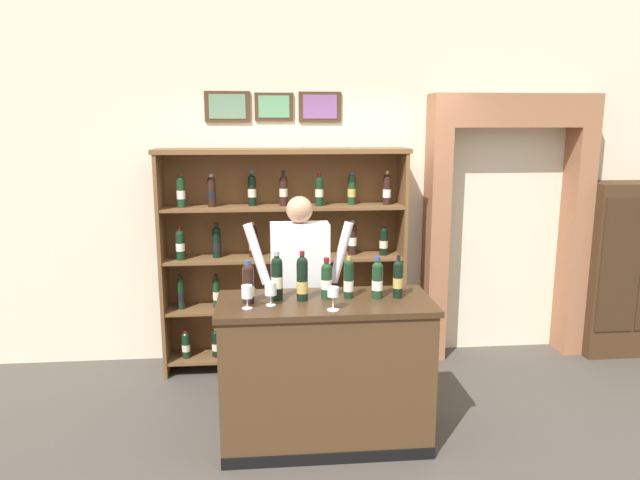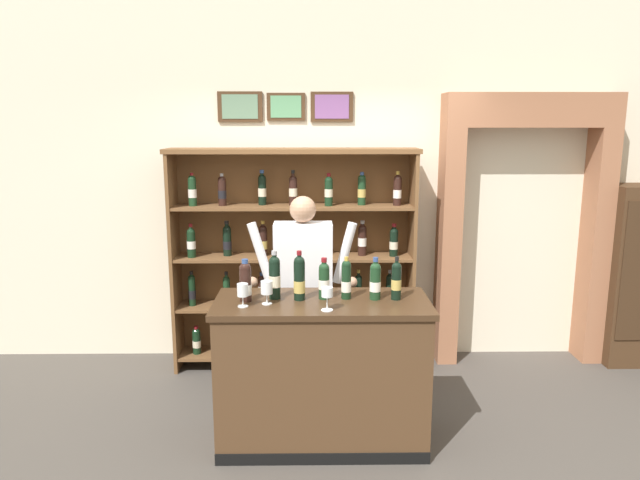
# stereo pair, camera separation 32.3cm
# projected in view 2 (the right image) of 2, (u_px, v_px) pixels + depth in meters

# --- Properties ---
(ground_plane) EXTENTS (14.00, 14.00, 0.02)m
(ground_plane) POSITION_uv_depth(u_px,v_px,m) (339.00, 441.00, 4.11)
(ground_plane) COLOR #47423D
(back_wall) EXTENTS (12.00, 0.19, 3.31)m
(back_wall) POSITION_uv_depth(u_px,v_px,m) (332.00, 181.00, 5.42)
(back_wall) COLOR beige
(back_wall) RESTS_ON ground
(wine_shelf) EXTENTS (2.16, 0.37, 1.97)m
(wine_shelf) POSITION_uv_depth(u_px,v_px,m) (294.00, 254.00, 5.20)
(wine_shelf) COLOR brown
(wine_shelf) RESTS_ON ground
(archway_doorway) EXTENTS (1.52, 0.45, 2.44)m
(archway_doorway) POSITION_uv_depth(u_px,v_px,m) (520.00, 212.00, 5.37)
(archway_doorway) COLOR #9E6647
(archway_doorway) RESTS_ON ground
(tasting_counter) EXTENTS (1.44, 0.63, 1.02)m
(tasting_counter) POSITION_uv_depth(u_px,v_px,m) (322.00, 372.00, 4.01)
(tasting_counter) COLOR #4C331E
(tasting_counter) RESTS_ON ground
(shopkeeper) EXTENTS (0.84, 0.22, 1.65)m
(shopkeeper) POSITION_uv_depth(u_px,v_px,m) (303.00, 277.00, 4.47)
(shopkeeper) COLOR #2D3347
(shopkeeper) RESTS_ON ground
(tasting_bottle_chianti) EXTENTS (0.08, 0.08, 0.29)m
(tasting_bottle_chianti) POSITION_uv_depth(u_px,v_px,m) (245.00, 281.00, 3.88)
(tasting_bottle_chianti) COLOR black
(tasting_bottle_chianti) RESTS_ON tasting_counter
(tasting_bottle_riserva) EXTENTS (0.08, 0.08, 0.33)m
(tasting_bottle_riserva) POSITION_uv_depth(u_px,v_px,m) (275.00, 276.00, 3.93)
(tasting_bottle_riserva) COLOR black
(tasting_bottle_riserva) RESTS_ON tasting_counter
(tasting_bottle_grappa) EXTENTS (0.08, 0.08, 0.34)m
(tasting_bottle_grappa) POSITION_uv_depth(u_px,v_px,m) (299.00, 278.00, 3.90)
(tasting_bottle_grappa) COLOR black
(tasting_bottle_grappa) RESTS_ON tasting_counter
(tasting_bottle_brunello) EXTENTS (0.07, 0.07, 0.28)m
(tasting_bottle_brunello) POSITION_uv_depth(u_px,v_px,m) (324.00, 280.00, 3.93)
(tasting_bottle_brunello) COLOR #19381E
(tasting_bottle_brunello) RESTS_ON tasting_counter
(tasting_bottle_prosecco) EXTENTS (0.07, 0.07, 0.29)m
(tasting_bottle_prosecco) POSITION_uv_depth(u_px,v_px,m) (346.00, 280.00, 3.93)
(tasting_bottle_prosecco) COLOR black
(tasting_bottle_prosecco) RESTS_ON tasting_counter
(tasting_bottle_bianco) EXTENTS (0.08, 0.08, 0.29)m
(tasting_bottle_bianco) POSITION_uv_depth(u_px,v_px,m) (375.00, 280.00, 3.92)
(tasting_bottle_bianco) COLOR #19381E
(tasting_bottle_bianco) RESTS_ON tasting_counter
(tasting_bottle_vin_santo) EXTENTS (0.07, 0.07, 0.29)m
(tasting_bottle_vin_santo) POSITION_uv_depth(u_px,v_px,m) (396.00, 280.00, 3.92)
(tasting_bottle_vin_santo) COLOR black
(tasting_bottle_vin_santo) RESTS_ON tasting_counter
(wine_glass_right) EXTENTS (0.07, 0.07, 0.15)m
(wine_glass_right) POSITION_uv_depth(u_px,v_px,m) (243.00, 291.00, 3.76)
(wine_glass_right) COLOR silver
(wine_glass_right) RESTS_ON tasting_counter
(wine_glass_spare) EXTENTS (0.08, 0.08, 0.15)m
(wine_glass_spare) POSITION_uv_depth(u_px,v_px,m) (327.00, 294.00, 3.68)
(wine_glass_spare) COLOR silver
(wine_glass_spare) RESTS_ON tasting_counter
(wine_glass_left) EXTENTS (0.08, 0.08, 0.16)m
(wine_glass_left) POSITION_uv_depth(u_px,v_px,m) (267.00, 288.00, 3.82)
(wine_glass_left) COLOR silver
(wine_glass_left) RESTS_ON tasting_counter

